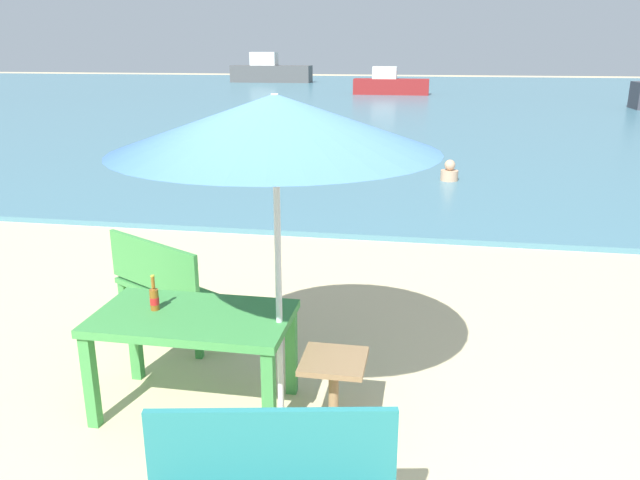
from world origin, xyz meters
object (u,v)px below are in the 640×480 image
(swimmer_person, at_px, (449,172))
(boat_tanker, at_px, (270,71))
(beer_bottle_amber, at_px, (154,298))
(picnic_table_green, at_px, (193,328))
(patio_umbrella, at_px, (275,123))
(boat_ferry, at_px, (390,84))
(bench_green_left, at_px, (163,282))
(side_table_wood, at_px, (334,383))

(swimmer_person, distance_m, boat_tanker, 36.40)
(beer_bottle_amber, bearing_deg, boat_tanker, 103.37)
(picnic_table_green, relative_size, boat_tanker, 0.24)
(patio_umbrella, height_order, swimmer_person, patio_umbrella)
(beer_bottle_amber, xyz_separation_m, boat_ferry, (-0.46, 31.47, -0.24))
(bench_green_left, bearing_deg, side_table_wood, -33.31)
(side_table_wood, relative_size, boat_tanker, 0.09)
(side_table_wood, bearing_deg, bench_green_left, 146.69)
(picnic_table_green, height_order, side_table_wood, picnic_table_green)
(beer_bottle_amber, distance_m, side_table_wood, 1.42)
(swimmer_person, bearing_deg, picnic_table_green, -103.41)
(side_table_wood, bearing_deg, beer_bottle_amber, 175.87)
(side_table_wood, height_order, bench_green_left, bench_green_left)
(side_table_wood, xyz_separation_m, bench_green_left, (-1.75, 1.15, 0.19))
(picnic_table_green, bearing_deg, patio_umbrella, -1.34)
(side_table_wood, xyz_separation_m, swimmer_person, (0.97, 8.45, -0.11))
(patio_umbrella, relative_size, boat_tanker, 0.39)
(side_table_wood, relative_size, boat_ferry, 0.13)
(beer_bottle_amber, xyz_separation_m, boat_tanker, (-10.12, 42.57, 0.00))
(boat_ferry, bearing_deg, patio_umbrella, -87.47)
(patio_umbrella, height_order, bench_green_left, patio_umbrella)
(bench_green_left, bearing_deg, boat_tanker, 103.14)
(picnic_table_green, xyz_separation_m, swimmer_person, (2.00, 8.39, -0.41))
(beer_bottle_amber, xyz_separation_m, patio_umbrella, (0.93, -0.04, 1.26))
(swimmer_person, bearing_deg, boat_ferry, 96.78)
(beer_bottle_amber, xyz_separation_m, bench_green_left, (-0.42, 1.05, -0.31))
(patio_umbrella, distance_m, boat_ferry, 31.58)
(boat_tanker, bearing_deg, side_table_wood, -74.99)
(boat_tanker, bearing_deg, picnic_table_green, -76.27)
(swimmer_person, relative_size, boat_ferry, 0.10)
(side_table_wood, bearing_deg, picnic_table_green, 176.34)
(side_table_wood, xyz_separation_m, boat_ferry, (-1.78, 31.57, 0.26))
(beer_bottle_amber, distance_m, swimmer_person, 8.69)
(picnic_table_green, relative_size, patio_umbrella, 0.61)
(bench_green_left, height_order, swimmer_person, bench_green_left)
(beer_bottle_amber, bearing_deg, side_table_wood, -4.13)
(patio_umbrella, height_order, side_table_wood, patio_umbrella)
(picnic_table_green, height_order, boat_ferry, boat_ferry)
(patio_umbrella, xyz_separation_m, boat_ferry, (-1.39, 31.52, -1.50))
(picnic_table_green, xyz_separation_m, bench_green_left, (-0.72, 1.08, -0.11))
(boat_tanker, bearing_deg, swimmer_person, -70.06)
(picnic_table_green, distance_m, side_table_wood, 1.07)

